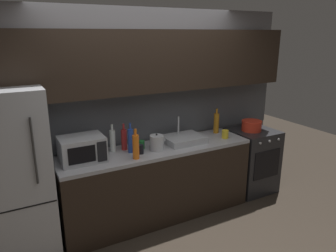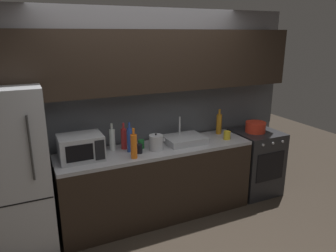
% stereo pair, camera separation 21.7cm
% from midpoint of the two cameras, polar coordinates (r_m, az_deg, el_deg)
% --- Properties ---
extents(back_wall, '(4.09, 0.44, 2.50)m').
position_cam_midpoint_polar(back_wall, '(3.89, -5.66, 6.42)').
color(back_wall, slate).
rests_on(back_wall, ground).
extents(counter_run, '(2.35, 0.60, 0.90)m').
position_cam_midpoint_polar(counter_run, '(3.97, -3.50, -10.06)').
color(counter_run, black).
rests_on(counter_run, ground).
extents(refrigerator, '(0.68, 0.69, 1.75)m').
position_cam_midpoint_polar(refrigerator, '(3.50, -27.58, -8.13)').
color(refrigerator, '#ADAFB5').
rests_on(refrigerator, ground).
extents(oven_range, '(0.60, 0.62, 0.90)m').
position_cam_midpoint_polar(oven_range, '(4.75, 13.38, -5.94)').
color(oven_range, '#232326').
rests_on(oven_range, ground).
extents(microwave, '(0.46, 0.35, 0.27)m').
position_cam_midpoint_polar(microwave, '(3.51, -16.85, -3.99)').
color(microwave, '#A8AAAF').
rests_on(microwave, counter_run).
extents(sink_basin, '(0.48, 0.38, 0.30)m').
position_cam_midpoint_polar(sink_basin, '(3.97, 1.25, -2.35)').
color(sink_basin, '#ADAFB5').
rests_on(sink_basin, counter_run).
extents(kettle, '(0.20, 0.17, 0.20)m').
position_cam_midpoint_polar(kettle, '(3.70, -3.70, -3.01)').
color(kettle, '#B7BABF').
rests_on(kettle, counter_run).
extents(wine_bottle_amber, '(0.07, 0.07, 0.34)m').
position_cam_midpoint_polar(wine_bottle_amber, '(4.35, 7.21, 0.54)').
color(wine_bottle_amber, '#B27019').
rests_on(wine_bottle_amber, counter_run).
extents(wine_bottle_orange, '(0.07, 0.07, 0.34)m').
position_cam_midpoint_polar(wine_bottle_orange, '(3.45, -7.57, -3.68)').
color(wine_bottle_orange, orange).
rests_on(wine_bottle_orange, counter_run).
extents(wine_bottle_red, '(0.07, 0.07, 0.31)m').
position_cam_midpoint_polar(wine_bottle_red, '(3.74, -9.51, -2.37)').
color(wine_bottle_red, '#A82323').
rests_on(wine_bottle_red, counter_run).
extents(wine_bottle_clear, '(0.07, 0.07, 0.32)m').
position_cam_midpoint_polar(wine_bottle_clear, '(3.71, -11.54, -2.56)').
color(wine_bottle_clear, silver).
rests_on(wine_bottle_clear, counter_run).
extents(wine_bottle_blue, '(0.06, 0.06, 0.35)m').
position_cam_midpoint_polar(wine_bottle_blue, '(3.64, -8.42, -2.56)').
color(wine_bottle_blue, '#234299').
rests_on(wine_bottle_blue, counter_run).
extents(mug_dark, '(0.07, 0.07, 0.11)m').
position_cam_midpoint_polar(mug_dark, '(3.62, -6.68, -4.17)').
color(mug_dark, black).
rests_on(mug_dark, counter_run).
extents(mug_yellow, '(0.09, 0.09, 0.11)m').
position_cam_midpoint_polar(mug_yellow, '(4.16, 8.70, -1.47)').
color(mug_yellow, gold).
rests_on(mug_yellow, counter_run).
extents(mug_green, '(0.07, 0.07, 0.10)m').
position_cam_midpoint_polar(mug_green, '(3.77, -6.41, -3.34)').
color(mug_green, '#1E6B2D').
rests_on(mug_green, counter_run).
extents(cooking_pot, '(0.28, 0.28, 0.14)m').
position_cam_midpoint_polar(cooking_pot, '(4.55, 13.40, 0.05)').
color(cooking_pot, red).
rests_on(cooking_pot, oven_range).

